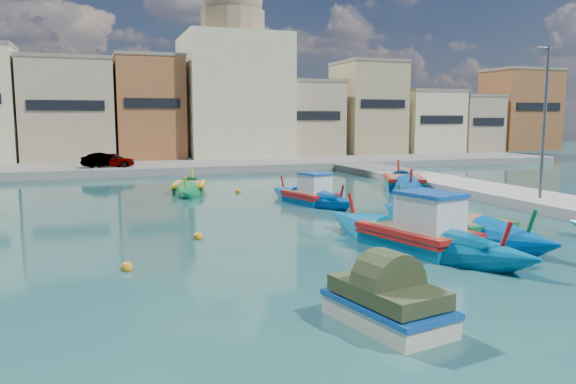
{
  "coord_description": "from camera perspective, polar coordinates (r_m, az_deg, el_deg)",
  "views": [
    {
      "loc": [
        -3.78,
        -16.3,
        4.57
      ],
      "look_at": [
        4.0,
        6.0,
        1.4
      ],
      "focal_mm": 35.0,
      "sensor_mm": 36.0,
      "label": 1
    }
  ],
  "objects": [
    {
      "name": "ground",
      "position": [
        17.34,
        -6.01,
        -7.68
      ],
      "size": [
        160.0,
        160.0,
        0.0
      ],
      "primitive_type": "plane",
      "color": "#123338",
      "rests_on": "ground"
    },
    {
      "name": "north_quay",
      "position": [
        48.63,
        -14.71,
        2.36
      ],
      "size": [
        80.0,
        8.0,
        0.6
      ],
      "primitive_type": "cube",
      "color": "gray",
      "rests_on": "ground"
    },
    {
      "name": "north_townhouses",
      "position": [
        56.63,
        -8.68,
        8.0
      ],
      "size": [
        83.2,
        7.87,
        10.19
      ],
      "color": "tan",
      "rests_on": "ground"
    },
    {
      "name": "church_block",
      "position": [
        58.08,
        -5.58,
        11.4
      ],
      "size": [
        10.0,
        10.0,
        19.1
      ],
      "color": "beige",
      "rests_on": "ground"
    },
    {
      "name": "quay_street_lamp",
      "position": [
        30.78,
        24.52,
        6.53
      ],
      "size": [
        1.18,
        0.16,
        8.0
      ],
      "color": "#595B60",
      "rests_on": "ground"
    },
    {
      "name": "parked_cars",
      "position": [
        47.32,
        -26.65,
        2.71
      ],
      "size": [
        22.63,
        2.29,
        1.14
      ],
      "color": "#4C1919",
      "rests_on": "north_quay"
    },
    {
      "name": "luzzu_turquoise_cabin",
      "position": [
        20.1,
        13.04,
        -4.58
      ],
      "size": [
        4.52,
        10.07,
        3.16
      ],
      "color": "#00689E",
      "rests_on": "ground"
    },
    {
      "name": "luzzu_blue_cabin",
      "position": [
        29.77,
        2.3,
        -0.58
      ],
      "size": [
        3.67,
        7.42,
        2.55
      ],
      "color": "#004BA3",
      "rests_on": "ground"
    },
    {
      "name": "luzzu_cyan_mid",
      "position": [
        36.71,
        11.69,
        0.8
      ],
      "size": [
        5.88,
        9.51,
        2.79
      ],
      "color": "#0048A1",
      "rests_on": "ground"
    },
    {
      "name": "luzzu_green",
      "position": [
        34.56,
        -10.0,
        0.32
      ],
      "size": [
        3.35,
        7.05,
        2.15
      ],
      "color": "#0A713B",
      "rests_on": "ground"
    },
    {
      "name": "luzzu_blue_south",
      "position": [
        22.63,
        16.69,
        -3.57
      ],
      "size": [
        3.35,
        9.92,
        2.81
      ],
      "color": "#004F9F",
      "rests_on": "ground"
    },
    {
      "name": "tender_near",
      "position": [
        12.8,
        10.08,
        -11.26
      ],
      "size": [
        2.16,
        3.22,
        1.46
      ],
      "color": "beige",
      "rests_on": "ground"
    },
    {
      "name": "mooring_buoys",
      "position": [
        21.89,
        -4.27,
        -4.21
      ],
      "size": [
        27.18,
        21.77,
        0.36
      ],
      "color": "#FF9D1A",
      "rests_on": "ground"
    }
  ]
}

